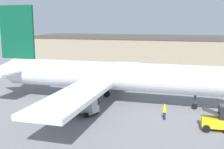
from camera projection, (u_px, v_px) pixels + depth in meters
ground_plane at (112, 102)px, 37.08m from camera, size 400.00×400.00×0.00m
terminal_building at (200, 52)px, 64.04m from camera, size 79.03×13.64×7.38m
airplane at (104, 76)px, 36.72m from camera, size 36.01×32.42×12.76m
ground_crew_worker at (164, 111)px, 30.34m from camera, size 0.39×0.39×1.75m
baggage_tug at (87, 105)px, 32.12m from camera, size 3.38×2.85×2.32m
belt_loader_truck at (219, 119)px, 27.20m from camera, size 2.88×1.93×2.57m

